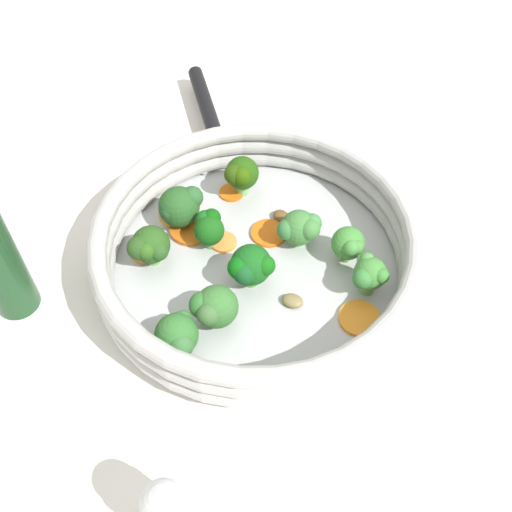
% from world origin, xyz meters
% --- Properties ---
extents(ground_plane, '(4.00, 4.00, 0.00)m').
position_xyz_m(ground_plane, '(0.00, 0.00, 0.00)').
color(ground_plane, white).
extents(skillet, '(0.33, 0.33, 0.01)m').
position_xyz_m(skillet, '(0.00, 0.00, 0.01)').
color(skillet, '#B2B5B7').
rests_on(skillet, ground_plane).
extents(skillet_rim_wall, '(0.35, 0.35, 0.06)m').
position_xyz_m(skillet_rim_wall, '(0.00, 0.00, 0.05)').
color(skillet_rim_wall, '#B2B1B0').
rests_on(skillet_rim_wall, skillet).
extents(skillet_handle, '(0.16, 0.14, 0.02)m').
position_xyz_m(skillet_handle, '(-0.19, -0.17, 0.03)').
color(skillet_handle, black).
rests_on(skillet_handle, skillet).
extents(skillet_rivet_left, '(0.01, 0.01, 0.01)m').
position_xyz_m(skillet_rivet_left, '(-0.13, -0.08, 0.02)').
color(skillet_rivet_left, '#ADB5BA').
rests_on(skillet_rivet_left, skillet).
extents(skillet_rivet_right, '(0.01, 0.01, 0.01)m').
position_xyz_m(skillet_rivet_right, '(-0.10, -0.12, 0.02)').
color(skillet_rivet_right, '#B4B5BC').
rests_on(skillet_rivet_right, skillet).
extents(carrot_slice_0, '(0.06, 0.06, 0.01)m').
position_xyz_m(carrot_slice_0, '(-0.01, -0.09, 0.02)').
color(carrot_slice_0, orange).
rests_on(carrot_slice_0, skillet).
extents(carrot_slice_1, '(0.06, 0.06, 0.00)m').
position_xyz_m(carrot_slice_1, '(-0.02, -0.12, 0.02)').
color(carrot_slice_1, orange).
rests_on(carrot_slice_1, skillet).
extents(carrot_slice_2, '(0.03, 0.03, 0.00)m').
position_xyz_m(carrot_slice_2, '(-0.01, -0.05, 0.02)').
color(carrot_slice_2, orange).
rests_on(carrot_slice_2, skillet).
extents(carrot_slice_3, '(0.03, 0.03, 0.00)m').
position_xyz_m(carrot_slice_3, '(0.04, -0.12, 0.02)').
color(carrot_slice_3, orange).
rests_on(carrot_slice_3, skillet).
extents(carrot_slice_4, '(0.06, 0.06, 0.00)m').
position_xyz_m(carrot_slice_4, '(0.01, 0.13, 0.02)').
color(carrot_slice_4, orange).
rests_on(carrot_slice_4, skillet).
extents(carrot_slice_5, '(0.05, 0.05, 0.00)m').
position_xyz_m(carrot_slice_5, '(-0.05, -0.01, 0.02)').
color(carrot_slice_5, orange).
rests_on(carrot_slice_5, skillet).
extents(carrot_slice_6, '(0.04, 0.04, 0.00)m').
position_xyz_m(carrot_slice_6, '(-0.08, -0.08, 0.02)').
color(carrot_slice_6, orange).
rests_on(carrot_slice_6, skillet).
extents(carrot_slice_7, '(0.04, 0.04, 0.00)m').
position_xyz_m(carrot_slice_7, '(0.01, -0.01, 0.02)').
color(carrot_slice_7, orange).
rests_on(carrot_slice_7, skillet).
extents(broccoli_floret_0, '(0.05, 0.04, 0.05)m').
position_xyz_m(broccoli_floret_0, '(-0.09, -0.07, 0.05)').
color(broccoli_floret_0, '#80B66F').
rests_on(broccoli_floret_0, skillet).
extents(broccoli_floret_1, '(0.04, 0.05, 0.05)m').
position_xyz_m(broccoli_floret_1, '(-0.05, 0.03, 0.04)').
color(broccoli_floret_1, '#6CA851').
rests_on(broccoli_floret_1, skillet).
extents(broccoli_floret_2, '(0.05, 0.05, 0.05)m').
position_xyz_m(broccoli_floret_2, '(0.03, 0.01, 0.05)').
color(broccoli_floret_2, '#5D984B').
rests_on(broccoli_floret_2, skillet).
extents(broccoli_floret_3, '(0.05, 0.05, 0.05)m').
position_xyz_m(broccoli_floret_3, '(0.09, -0.00, 0.04)').
color(broccoli_floret_3, '#84B25C').
rests_on(broccoli_floret_3, skillet).
extents(broccoli_floret_4, '(0.05, 0.05, 0.05)m').
position_xyz_m(broccoli_floret_4, '(-0.01, -0.10, 0.04)').
color(broccoli_floret_4, '#5F8D44').
rests_on(broccoli_floret_4, skillet).
extents(broccoli_floret_5, '(0.05, 0.04, 0.05)m').
position_xyz_m(broccoli_floret_5, '(0.05, -0.10, 0.04)').
color(broccoli_floret_5, '#75A65A').
rests_on(broccoli_floret_5, skillet).
extents(broccoli_floret_6, '(0.04, 0.04, 0.05)m').
position_xyz_m(broccoli_floret_6, '(-0.02, 0.12, 0.04)').
color(broccoli_floret_6, '#72A553').
rests_on(broccoli_floret_6, skillet).
extents(broccoli_floret_7, '(0.05, 0.05, 0.05)m').
position_xyz_m(broccoli_floret_7, '(0.13, -0.02, 0.04)').
color(broccoli_floret_7, '#5C904C').
rests_on(broccoli_floret_7, skillet).
extents(broccoli_floret_8, '(0.04, 0.04, 0.04)m').
position_xyz_m(broccoli_floret_8, '(-0.00, -0.06, 0.04)').
color(broccoli_floret_8, '#629049').
rests_on(broccoli_floret_8, skillet).
extents(broccoli_floret_9, '(0.04, 0.04, 0.05)m').
position_xyz_m(broccoli_floret_9, '(-0.05, 0.09, 0.04)').
color(broccoli_floret_9, olive).
rests_on(broccoli_floret_9, skillet).
extents(mushroom_piece_0, '(0.02, 0.02, 0.01)m').
position_xyz_m(mushroom_piece_0, '(0.03, 0.06, 0.02)').
color(mushroom_piece_0, olive).
rests_on(mushroom_piece_0, skillet).
extents(mushroom_piece_1, '(0.02, 0.02, 0.01)m').
position_xyz_m(mushroom_piece_1, '(-0.07, -0.01, 0.02)').
color(mushroom_piece_1, brown).
rests_on(mushroom_piece_1, skillet).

